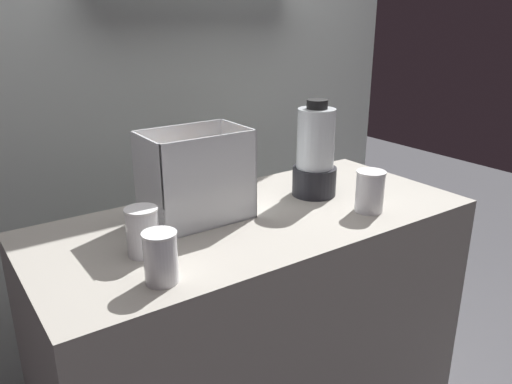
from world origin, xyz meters
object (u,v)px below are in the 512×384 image
at_px(juice_cup_orange_left, 143,234).
at_px(juice_cup_pomegranate_middle, 370,194).
at_px(blender_pitcher, 315,155).
at_px(juice_cup_mango_far_left, 161,260).
at_px(carrot_display_bin, 195,192).

xyz_separation_m(juice_cup_orange_left, juice_cup_pomegranate_middle, (0.72, -0.12, -0.00)).
xyz_separation_m(blender_pitcher, juice_cup_mango_far_left, (-0.70, -0.26, -0.09)).
relative_size(blender_pitcher, juice_cup_pomegranate_middle, 2.49).
xyz_separation_m(carrot_display_bin, juice_cup_mango_far_left, (-0.25, -0.30, -0.03)).
distance_m(blender_pitcher, juice_cup_pomegranate_middle, 0.24).
bearing_deg(juice_cup_orange_left, juice_cup_pomegranate_middle, -9.57).
distance_m(carrot_display_bin, juice_cup_orange_left, 0.27).
bearing_deg(juice_cup_pomegranate_middle, juice_cup_orange_left, 170.43).
relative_size(juice_cup_mango_far_left, juice_cup_pomegranate_middle, 0.95).
bearing_deg(juice_cup_mango_far_left, juice_cup_orange_left, 81.97).
xyz_separation_m(carrot_display_bin, juice_cup_orange_left, (-0.23, -0.14, -0.03)).
bearing_deg(blender_pitcher, carrot_display_bin, 175.10).
height_order(juice_cup_orange_left, juice_cup_pomegranate_middle, juice_cup_pomegranate_middle).
height_order(blender_pitcher, juice_cup_pomegranate_middle, blender_pitcher).
bearing_deg(juice_cup_mango_far_left, juice_cup_pomegranate_middle, 3.08).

